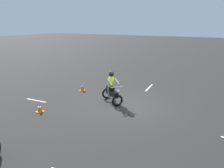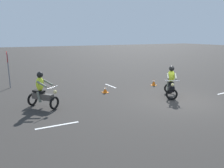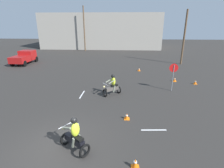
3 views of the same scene
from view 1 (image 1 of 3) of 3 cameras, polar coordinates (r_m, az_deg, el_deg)
The scene contains 6 objects.
ground_plane at distance 11.23m, azimuth 3.22°, elevation -5.50°, with size 120.00×120.00×0.00m, color #2D2B28.
motorcycle_rider_foreground at distance 11.40m, azimuth -0.07°, elevation -1.28°, with size 1.48×1.31×1.66m.
traffic_cone_mid_left at distance 13.57m, azimuth -7.79°, elevation -0.92°, with size 0.32×0.32×0.43m.
traffic_cone_far_right at distance 10.86m, azimuth -18.35°, elevation -6.11°, with size 0.32×0.32×0.36m.
lane_stripe_e at distance 12.55m, azimuth -19.20°, elevation -4.06°, with size 0.10×1.33×0.01m, color silver.
lane_stripe_s at distance 14.36m, azimuth 9.67°, elevation -0.92°, with size 0.10×1.70×0.01m, color silver.
Camera 1 is at (-4.53, 9.44, 4.06)m, focal length 35.00 mm.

